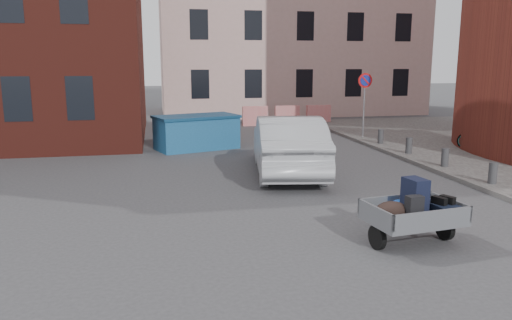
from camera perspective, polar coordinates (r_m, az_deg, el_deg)
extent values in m
plane|color=#38383A|center=(10.72, 2.64, -6.35)|extent=(120.00, 120.00, 0.00)
cube|color=#C7A299|center=(33.24, 3.62, 17.67)|extent=(16.00, 8.00, 14.00)
cylinder|color=gray|center=(21.27, 12.24, 6.05)|extent=(0.07, 0.07, 2.60)
cylinder|color=red|center=(21.19, 12.38, 8.88)|extent=(0.60, 0.03, 0.60)
cylinder|color=navy|center=(21.17, 12.40, 8.87)|extent=(0.44, 0.03, 0.44)
cylinder|color=#3A3A3D|center=(14.27, 25.45, -1.36)|extent=(0.22, 0.22, 0.55)
cylinder|color=#3A3A3D|center=(16.05, 20.79, 0.28)|extent=(0.22, 0.22, 0.55)
cylinder|color=#3A3A3D|center=(17.91, 17.07, 1.59)|extent=(0.22, 0.22, 0.55)
cylinder|color=#3A3A3D|center=(19.85, 14.07, 2.64)|extent=(0.22, 0.22, 0.55)
cube|color=red|center=(25.55, -0.09, 5.05)|extent=(1.30, 0.18, 1.00)
cube|color=red|center=(25.94, 3.61, 5.12)|extent=(1.30, 0.18, 1.00)
cube|color=red|center=(26.43, 7.18, 5.17)|extent=(1.30, 0.18, 1.00)
cylinder|color=black|center=(9.04, 13.69, -8.56)|extent=(0.16, 0.45, 0.44)
cylinder|color=black|center=(9.87, 20.78, -7.30)|extent=(0.16, 0.45, 0.44)
cube|color=slate|center=(9.36, 17.48, -6.53)|extent=(1.74, 1.31, 0.08)
cube|color=slate|center=(8.88, 13.49, -6.06)|extent=(0.19, 1.10, 0.28)
cube|color=slate|center=(9.79, 21.22, -4.91)|extent=(0.19, 1.10, 0.28)
cube|color=slate|center=(9.72, 15.68, -4.67)|extent=(1.59, 0.26, 0.28)
cube|color=slate|center=(8.91, 19.59, -6.34)|extent=(1.59, 0.26, 0.28)
cube|color=slate|center=(10.08, 14.41, -5.46)|extent=(0.18, 0.70, 0.06)
cube|color=black|center=(9.32, 17.69, -4.12)|extent=(0.36, 0.49, 0.70)
cube|color=black|center=(9.54, 20.32, -5.34)|extent=(0.48, 0.65, 0.25)
ellipsoid|color=black|center=(8.98, 15.18, -5.69)|extent=(0.64, 0.44, 0.36)
cube|color=black|center=(8.99, 17.61, -5.41)|extent=(0.30, 0.22, 0.48)
ellipsoid|color=#1649AC|center=(9.56, 16.05, -5.08)|extent=(0.40, 0.35, 0.24)
cube|color=black|center=(9.41, 20.21, -4.37)|extent=(0.21, 0.29, 0.13)
cube|color=black|center=(9.52, 21.05, -4.25)|extent=(0.21, 0.29, 0.13)
cube|color=#206299|center=(18.81, -6.80, 3.03)|extent=(3.23, 2.29, 1.17)
cube|color=navy|center=(18.74, -6.85, 4.95)|extent=(3.36, 2.42, 0.10)
imported|color=#A9ACB0|center=(14.55, 3.66, 1.77)|extent=(2.59, 5.40, 1.71)
imported|color=black|center=(19.75, 24.35, 2.42)|extent=(1.77, 1.14, 0.88)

